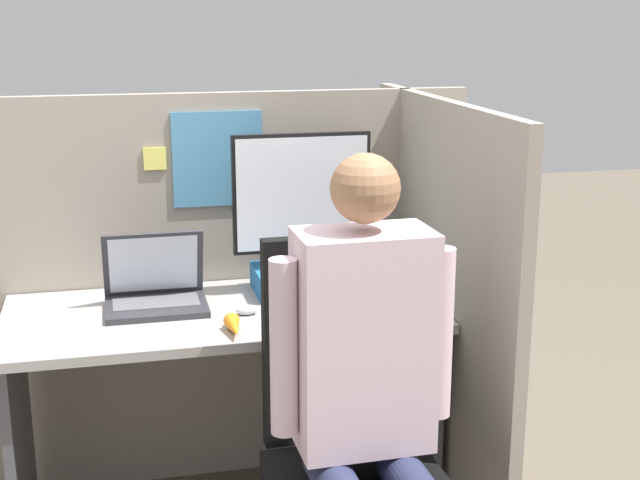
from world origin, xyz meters
The scene contains 12 objects.
cubicle_panel_back centered at (0.00, 0.64, 0.70)m, with size 1.86×0.05×1.40m.
cubicle_panel_right centered at (0.70, 0.25, 0.70)m, with size 0.04×1.24×1.40m.
desk centered at (0.00, 0.31, 0.55)m, with size 1.36×0.62×0.74m.
paper_box centered at (0.29, 0.43, 0.79)m, with size 0.32×0.23×0.08m.
monitor centered at (0.29, 0.44, 1.06)m, with size 0.46×0.17×0.45m.
laptop centered at (-0.20, 0.38, 0.79)m, with size 0.32×0.24×0.24m.
mouse centered at (0.07, 0.24, 0.76)m, with size 0.07×0.04×0.03m.
stapler centered at (0.57, 0.36, 0.77)m, with size 0.04×0.13×0.05m.
carrot_toy centered at (0.01, 0.07, 0.77)m, with size 0.05×0.15×0.05m.
office_chair centered at (0.28, -0.23, 0.54)m, with size 0.52×0.56×1.07m.
person centered at (0.28, -0.39, 0.77)m, with size 0.48×0.43×1.34m.
coffee_mug centered at (0.58, 0.41, 0.79)m, with size 0.07×0.07×0.08m.
Camera 1 is at (-0.31, -2.37, 1.67)m, focal length 50.00 mm.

